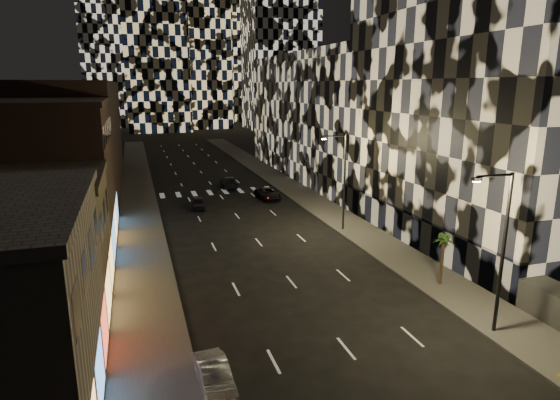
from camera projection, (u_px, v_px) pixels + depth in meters
sidewalk_left at (137, 197)px, 57.91m from camera, size 4.00×120.00×0.15m
sidewalk_right at (290, 187)px, 63.71m from camera, size 4.00×120.00×0.15m
curb_left at (155, 196)px, 58.52m from camera, size 0.20×120.00×0.15m
curb_right at (275, 188)px, 63.10m from camera, size 0.20×120.00×0.15m
retail_tan at (19, 248)px, 28.07m from camera, size 10.00×10.00×8.00m
retail_brown at (48, 177)px, 39.17m from camera, size 10.00×15.00×12.00m
retail_filler_left at (79, 135)px, 63.49m from camera, size 10.00×40.00×14.00m
midrise_right at (494, 115)px, 40.37m from camera, size 16.00×25.00×22.00m
midrise_base at (409, 228)px, 40.41m from camera, size 0.60×25.00×3.00m
midrise_filler_right at (338, 116)px, 70.97m from camera, size 16.00×40.00×18.00m
streetlight_near at (500, 243)px, 24.90m from camera, size 2.55×0.25×9.00m
streetlight_far at (342, 176)px, 43.44m from camera, size 2.55×0.25×9.00m
car_silver_parked at (214, 377)px, 21.25m from camera, size 1.57×3.95×1.28m
car_dark_midlane at (198, 203)px, 52.54m from camera, size 1.87×3.81×1.25m
car_dark_oncoming at (229, 182)px, 63.44m from camera, size 2.62×5.29×1.48m
car_dark_rightlane at (268, 194)px, 56.88m from camera, size 2.52×4.89×1.32m
palm_tree at (444, 243)px, 31.72m from camera, size 1.82×1.83×3.60m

